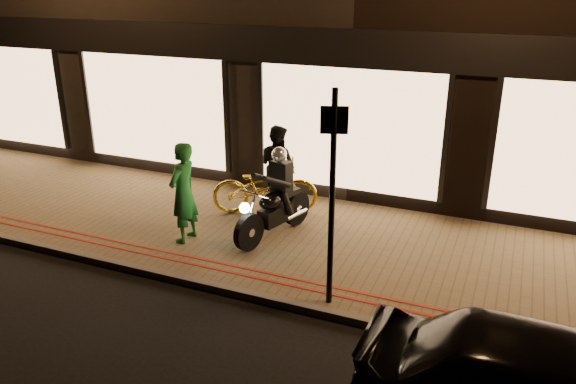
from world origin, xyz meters
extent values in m
plane|color=black|center=(0.00, 0.00, 0.00)|extent=(90.00, 90.00, 0.00)
cube|color=brown|center=(0.00, 2.00, 0.06)|extent=(50.00, 4.00, 0.12)
cube|color=#59544C|center=(0.00, 0.05, 0.06)|extent=(50.00, 0.14, 0.12)
cube|color=maroon|center=(0.00, 0.45, 0.12)|extent=(50.00, 0.06, 0.01)
cube|color=maroon|center=(0.00, 0.65, 0.12)|extent=(50.00, 0.06, 0.01)
cube|color=black|center=(0.00, 3.95, 3.15)|extent=(48.00, 0.12, 0.70)
cube|color=#FBC17D|center=(-9.00, 3.94, 1.61)|extent=(3.60, 0.06, 2.38)
cube|color=#FBC17D|center=(-4.50, 3.94, 1.61)|extent=(3.60, 0.06, 2.38)
cube|color=#FBC17D|center=(0.00, 3.94, 1.61)|extent=(3.60, 0.06, 2.38)
cylinder|color=black|center=(-0.83, 1.26, 0.44)|extent=(0.28, 0.65, 0.64)
cylinder|color=black|center=(-0.50, 2.52, 0.44)|extent=(0.28, 0.65, 0.64)
cylinder|color=silver|center=(-0.83, 1.26, 0.44)|extent=(0.17, 0.17, 0.14)
cylinder|color=silver|center=(-0.50, 2.52, 0.44)|extent=(0.17, 0.17, 0.14)
cube|color=black|center=(-0.65, 1.94, 0.52)|extent=(0.43, 0.74, 0.30)
ellipsoid|color=black|center=(-0.68, 1.81, 0.82)|extent=(0.44, 0.57, 0.29)
cube|color=black|center=(-0.57, 2.23, 0.82)|extent=(0.35, 0.59, 0.09)
cylinder|color=silver|center=(-0.79, 1.41, 1.07)|extent=(0.59, 0.19, 0.03)
cylinder|color=silver|center=(-0.82, 1.31, 0.74)|extent=(0.13, 0.33, 0.71)
sphere|color=white|center=(-0.85, 1.18, 0.90)|extent=(0.21, 0.21, 0.17)
cylinder|color=silver|center=(-0.42, 2.34, 0.40)|extent=(0.21, 0.55, 0.07)
cube|color=black|center=(-0.61, 2.10, 1.17)|extent=(0.39, 0.30, 0.55)
sphere|color=silver|center=(-0.62, 2.05, 1.58)|extent=(0.32, 0.32, 0.26)
cylinder|color=black|center=(-0.84, 1.84, 1.20)|extent=(0.16, 0.61, 0.34)
cylinder|color=black|center=(-0.53, 1.75, 1.20)|extent=(0.32, 0.59, 0.34)
cylinder|color=black|center=(-0.75, 2.10, 0.72)|extent=(0.13, 0.27, 0.46)
cylinder|color=black|center=(-0.48, 2.03, 0.72)|extent=(0.25, 0.29, 0.46)
cylinder|color=black|center=(0.92, 0.25, 1.62)|extent=(0.10, 0.10, 3.00)
cube|color=black|center=(0.92, 0.25, 2.72)|extent=(0.34, 0.14, 0.35)
imported|color=gold|center=(-1.26, 2.80, 0.64)|extent=(2.11, 1.47, 1.05)
imported|color=#1E712A|center=(-2.01, 1.18, 0.99)|extent=(0.44, 0.65, 1.74)
imported|color=black|center=(-1.24, 3.33, 0.92)|extent=(0.92, 0.81, 1.61)
camera|label=1|loc=(3.05, -6.22, 4.37)|focal=35.00mm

